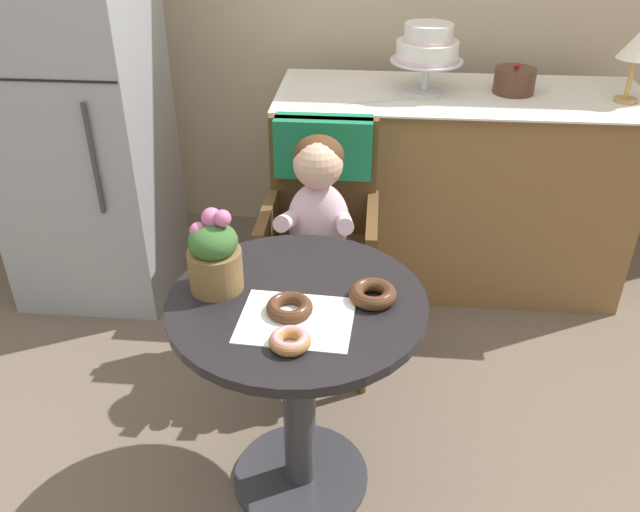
# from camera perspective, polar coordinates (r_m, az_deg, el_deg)

# --- Properties ---
(ground_plane) EXTENTS (8.00, 8.00, 0.00)m
(ground_plane) POSITION_cam_1_polar(r_m,az_deg,el_deg) (2.31, -1.65, -18.52)
(ground_plane) COLOR #6B5B4C
(cafe_table) EXTENTS (0.72, 0.72, 0.72)m
(cafe_table) POSITION_cam_1_polar(r_m,az_deg,el_deg) (1.95, -1.88, -8.83)
(cafe_table) COLOR black
(cafe_table) RESTS_ON ground
(wicker_chair) EXTENTS (0.42, 0.45, 0.95)m
(wicker_chair) POSITION_cam_1_polar(r_m,az_deg,el_deg) (2.46, 0.11, 4.19)
(wicker_chair) COLOR brown
(wicker_chair) RESTS_ON ground
(seated_child) EXTENTS (0.27, 0.32, 0.73)m
(seated_child) POSITION_cam_1_polar(r_m,az_deg,el_deg) (2.31, -0.22, 3.28)
(seated_child) COLOR silver
(seated_child) RESTS_ON ground
(paper_napkin) EXTENTS (0.31, 0.25, 0.00)m
(paper_napkin) POSITION_cam_1_polar(r_m,az_deg,el_deg) (1.74, -2.08, -5.53)
(paper_napkin) COLOR white
(paper_napkin) RESTS_ON cafe_table
(donut_front) EXTENTS (0.12, 0.12, 0.04)m
(donut_front) POSITION_cam_1_polar(r_m,az_deg,el_deg) (1.75, -2.65, -4.37)
(donut_front) COLOR #4C2D19
(donut_front) RESTS_ON cafe_table
(donut_mid) EXTENTS (0.11, 0.11, 0.04)m
(donut_mid) POSITION_cam_1_polar(r_m,az_deg,el_deg) (1.64, -2.60, -7.23)
(donut_mid) COLOR #AD7542
(donut_mid) RESTS_ON cafe_table
(donut_side) EXTENTS (0.13, 0.13, 0.04)m
(donut_side) POSITION_cam_1_polar(r_m,az_deg,el_deg) (1.81, 4.58, -3.20)
(donut_side) COLOR #4C2D19
(donut_side) RESTS_ON cafe_table
(flower_vase) EXTENTS (0.15, 0.15, 0.24)m
(flower_vase) POSITION_cam_1_polar(r_m,az_deg,el_deg) (1.83, -9.09, 0.07)
(flower_vase) COLOR brown
(flower_vase) RESTS_ON cafe_table
(display_counter) EXTENTS (1.56, 0.62, 0.90)m
(display_counter) POSITION_cam_1_polar(r_m,az_deg,el_deg) (3.09, 11.24, 5.64)
(display_counter) COLOR olive
(display_counter) RESTS_ON ground
(tiered_cake_stand) EXTENTS (0.30, 0.30, 0.28)m
(tiered_cake_stand) POSITION_cam_1_polar(r_m,az_deg,el_deg) (2.86, 9.24, 17.28)
(tiered_cake_stand) COLOR silver
(tiered_cake_stand) RESTS_ON display_counter
(round_layer_cake) EXTENTS (0.17, 0.17, 0.13)m
(round_layer_cake) POSITION_cam_1_polar(r_m,az_deg,el_deg) (2.97, 16.39, 14.28)
(round_layer_cake) COLOR #4C2D1E
(round_layer_cake) RESTS_ON display_counter
(table_lamp) EXTENTS (0.15, 0.15, 0.28)m
(table_lamp) POSITION_cam_1_polar(r_m,az_deg,el_deg) (2.98, 25.68, 15.86)
(table_lamp) COLOR #B28C47
(table_lamp) RESTS_ON display_counter
(refrigerator) EXTENTS (0.64, 0.63, 1.70)m
(refrigerator) POSITION_cam_1_polar(r_m,az_deg,el_deg) (3.00, -20.13, 11.74)
(refrigerator) COLOR #9EA0A5
(refrigerator) RESTS_ON ground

